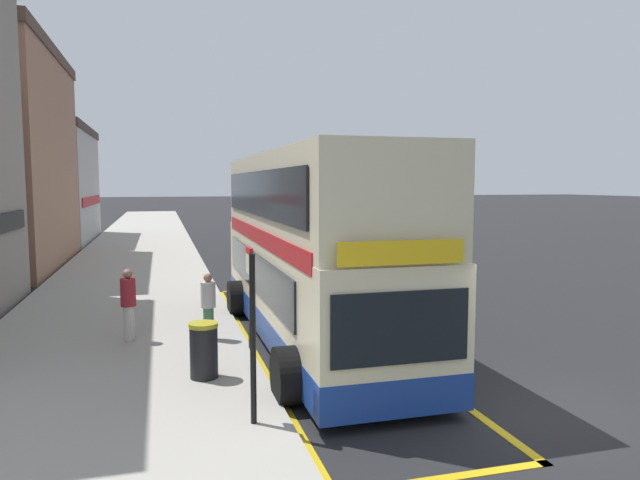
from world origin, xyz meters
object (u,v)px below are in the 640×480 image
Objects in this scene: parked_car_maroon_ahead at (264,211)px; pedestrian_waiting_near_sign at (128,302)px; parked_car_teal_far at (388,245)px; parked_car_black_across at (322,227)px; bus_stop_sign at (252,320)px; pedestrian_further_back at (208,304)px; litter_bin at (204,350)px; double_decker_bus at (310,254)px.

pedestrian_waiting_near_sign is (-11.31, -47.18, 0.24)m from parked_car_maroon_ahead.
parked_car_teal_far is at bearing 87.88° from parked_car_maroon_ahead.
parked_car_teal_far is at bearing -91.60° from parked_car_black_across.
parked_car_teal_far and parked_car_maroon_ahead have the same top height.
pedestrian_further_back is at bearing 93.15° from bus_stop_sign.
parked_car_teal_far is 16.41m from pedestrian_waiting_near_sign.
pedestrian_waiting_near_sign is (-2.03, 5.23, -0.66)m from bus_stop_sign.
parked_car_teal_far is 2.54× the size of pedestrian_waiting_near_sign.
pedestrian_further_back is at bearing 51.72° from parked_car_teal_far.
parked_car_teal_far is 4.07× the size of litter_bin.
pedestrian_further_back is at bearing 76.70° from parked_car_maroon_ahead.
pedestrian_further_back reaches higher than parked_car_black_across.
parked_car_black_across is (9.16, 28.76, -0.90)m from bus_stop_sign.
bus_stop_sign reaches higher than pedestrian_further_back.
bus_stop_sign is at bearing 61.11° from parked_car_teal_far.
double_decker_bus is at bearing -107.98° from parked_car_black_across.
parked_car_black_across is (-0.01, 11.54, 0.00)m from parked_car_teal_far.
litter_bin is at bearing 76.96° from parked_car_maroon_ahead.
pedestrian_further_back is (1.77, -0.34, -0.07)m from pedestrian_waiting_near_sign.
litter_bin is at bearing -96.34° from pedestrian_further_back.
parked_car_black_across is 4.07× the size of litter_bin.
bus_stop_sign reaches higher than parked_car_teal_far.
bus_stop_sign is at bearing 78.02° from parked_car_maroon_ahead.
litter_bin is at bearing 56.19° from parked_car_teal_far.
pedestrian_waiting_near_sign is 1.08× the size of pedestrian_further_back.
parked_car_teal_far and parked_car_black_across have the same top height.
double_decker_bus is 10.44× the size of litter_bin.
parked_car_teal_far is (9.16, 17.22, -0.90)m from bus_stop_sign.
litter_bin is at bearing -136.86° from double_decker_bus.
pedestrian_waiting_near_sign reaches higher than parked_car_maroon_ahead.
parked_car_maroon_ahead is 51.16m from litter_bin.
litter_bin is (-9.73, -15.02, -0.14)m from parked_car_teal_far.
parked_car_maroon_ahead is 2.54× the size of pedestrian_waiting_near_sign.
parked_car_maroon_ahead reaches higher than litter_bin.
bus_stop_sign is at bearing -86.85° from pedestrian_further_back.
parked_car_black_across is at bearing 64.56° from pedestrian_waiting_near_sign.
litter_bin is at bearing -111.75° from parked_car_black_across.
parked_car_black_across is at bearing 69.89° from litter_bin.
bus_stop_sign is 0.63× the size of parked_car_black_across.
pedestrian_waiting_near_sign is at bearing 172.73° from double_decker_bus.
parked_car_maroon_ahead is at bearing 78.91° from litter_bin.
pedestrian_waiting_near_sign is at bearing 46.08° from parked_car_teal_far.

